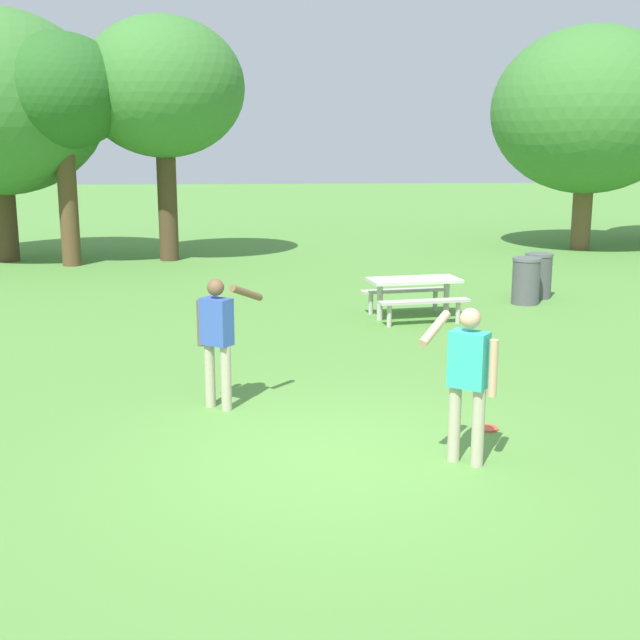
{
  "coord_description": "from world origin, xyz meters",
  "views": [
    {
      "loc": [
        -0.76,
        -8.07,
        3.24
      ],
      "look_at": [
        0.05,
        2.23,
        1.0
      ],
      "focal_mm": 45.7,
      "sensor_mm": 36.0,
      "label": 1
    }
  ],
  "objects_px": {
    "trash_can_beside_table": "(538,276)",
    "tree_far_right": "(163,89)",
    "person_catcher": "(218,333)",
    "tree_broad_center": "(61,94)",
    "trash_can_further_along": "(526,281)",
    "tree_slender_mid": "(589,111)",
    "person_thrower": "(468,374)",
    "picnic_table_near": "(414,289)",
    "frisbee": "(488,428)"
  },
  "relations": [
    {
      "from": "person_catcher",
      "to": "frisbee",
      "type": "xyz_separation_m",
      "value": [
        3.14,
        -1.04,
        -0.95
      ]
    },
    {
      "from": "trash_can_beside_table",
      "to": "trash_can_further_along",
      "type": "relative_size",
      "value": 1.0
    },
    {
      "from": "tree_broad_center",
      "to": "tree_slender_mid",
      "type": "distance_m",
      "value": 15.29
    },
    {
      "from": "trash_can_beside_table",
      "to": "tree_slender_mid",
      "type": "bearing_deg",
      "value": 62.58
    },
    {
      "from": "person_thrower",
      "to": "trash_can_further_along",
      "type": "distance_m",
      "value": 9.03
    },
    {
      "from": "person_thrower",
      "to": "tree_far_right",
      "type": "relative_size",
      "value": 0.25
    },
    {
      "from": "person_thrower",
      "to": "tree_broad_center",
      "type": "height_order",
      "value": "tree_broad_center"
    },
    {
      "from": "person_thrower",
      "to": "frisbee",
      "type": "xyz_separation_m",
      "value": [
        0.53,
        0.98,
        -0.95
      ]
    },
    {
      "from": "picnic_table_near",
      "to": "person_catcher",
      "type": "bearing_deg",
      "value": -124.06
    },
    {
      "from": "trash_can_further_along",
      "to": "picnic_table_near",
      "type": "bearing_deg",
      "value": -154.09
    },
    {
      "from": "trash_can_further_along",
      "to": "tree_broad_center",
      "type": "relative_size",
      "value": 0.16
    },
    {
      "from": "picnic_table_near",
      "to": "tree_slender_mid",
      "type": "distance_m",
      "value": 12.69
    },
    {
      "from": "tree_broad_center",
      "to": "trash_can_further_along",
      "type": "bearing_deg",
      "value": -30.76
    },
    {
      "from": "person_thrower",
      "to": "frisbee",
      "type": "bearing_deg",
      "value": 61.61
    },
    {
      "from": "person_catcher",
      "to": "tree_far_right",
      "type": "bearing_deg",
      "value": 98.36
    },
    {
      "from": "picnic_table_near",
      "to": "trash_can_beside_table",
      "type": "xyz_separation_m",
      "value": [
        3.07,
        1.9,
        -0.08
      ]
    },
    {
      "from": "picnic_table_near",
      "to": "tree_far_right",
      "type": "distance_m",
      "value": 10.79
    },
    {
      "from": "trash_can_beside_table",
      "to": "trash_can_further_along",
      "type": "bearing_deg",
      "value": -126.81
    },
    {
      "from": "trash_can_further_along",
      "to": "tree_slender_mid",
      "type": "height_order",
      "value": "tree_slender_mid"
    },
    {
      "from": "frisbee",
      "to": "trash_can_further_along",
      "type": "height_order",
      "value": "trash_can_further_along"
    },
    {
      "from": "trash_can_further_along",
      "to": "tree_far_right",
      "type": "xyz_separation_m",
      "value": [
        -7.99,
        7.11,
        4.23
      ]
    },
    {
      "from": "person_thrower",
      "to": "person_catcher",
      "type": "xyz_separation_m",
      "value": [
        -2.61,
        2.02,
        0.0
      ]
    },
    {
      "from": "trash_can_beside_table",
      "to": "tree_far_right",
      "type": "xyz_separation_m",
      "value": [
        -8.47,
        6.46,
        4.23
      ]
    },
    {
      "from": "picnic_table_near",
      "to": "trash_can_beside_table",
      "type": "bearing_deg",
      "value": 31.82
    },
    {
      "from": "trash_can_further_along",
      "to": "person_catcher",
      "type": "bearing_deg",
      "value": -133.53
    },
    {
      "from": "tree_slender_mid",
      "to": "person_thrower",
      "type": "bearing_deg",
      "value": -115.3
    },
    {
      "from": "trash_can_further_along",
      "to": "tree_slender_mid",
      "type": "bearing_deg",
      "value": 61.8
    },
    {
      "from": "frisbee",
      "to": "picnic_table_near",
      "type": "xyz_separation_m",
      "value": [
        0.29,
        6.12,
        0.55
      ]
    },
    {
      "from": "person_catcher",
      "to": "tree_broad_center",
      "type": "distance_m",
      "value": 13.85
    },
    {
      "from": "trash_can_beside_table",
      "to": "tree_far_right",
      "type": "height_order",
      "value": "tree_far_right"
    },
    {
      "from": "tree_broad_center",
      "to": "person_thrower",
      "type": "bearing_deg",
      "value": -64.02
    },
    {
      "from": "frisbee",
      "to": "tree_slender_mid",
      "type": "bearing_deg",
      "value": 64.9
    },
    {
      "from": "tree_far_right",
      "to": "tree_slender_mid",
      "type": "xyz_separation_m",
      "value": [
        12.58,
        1.45,
        -0.5
      ]
    },
    {
      "from": "person_catcher",
      "to": "tree_slender_mid",
      "type": "relative_size",
      "value": 0.24
    },
    {
      "from": "trash_can_further_along",
      "to": "tree_slender_mid",
      "type": "xyz_separation_m",
      "value": [
        4.59,
        8.56,
        3.73
      ]
    },
    {
      "from": "trash_can_further_along",
      "to": "trash_can_beside_table",
      "type": "bearing_deg",
      "value": 53.19
    },
    {
      "from": "frisbee",
      "to": "trash_can_beside_table",
      "type": "relative_size",
      "value": 0.25
    },
    {
      "from": "trash_can_beside_table",
      "to": "trash_can_further_along",
      "type": "distance_m",
      "value": 0.81
    },
    {
      "from": "frisbee",
      "to": "picnic_table_near",
      "type": "bearing_deg",
      "value": 87.27
    },
    {
      "from": "tree_broad_center",
      "to": "tree_far_right",
      "type": "distance_m",
      "value": 2.68
    },
    {
      "from": "tree_slender_mid",
      "to": "tree_broad_center",
      "type": "bearing_deg",
      "value": -171.39
    },
    {
      "from": "frisbee",
      "to": "tree_slender_mid",
      "type": "height_order",
      "value": "tree_slender_mid"
    },
    {
      "from": "person_thrower",
      "to": "tree_slender_mid",
      "type": "distance_m",
      "value": 18.98
    },
    {
      "from": "person_thrower",
      "to": "trash_can_further_along",
      "type": "bearing_deg",
      "value": 67.83
    },
    {
      "from": "person_thrower",
      "to": "person_catcher",
      "type": "relative_size",
      "value": 1.0
    },
    {
      "from": "frisbee",
      "to": "tree_far_right",
      "type": "height_order",
      "value": "tree_far_right"
    },
    {
      "from": "person_thrower",
      "to": "picnic_table_near",
      "type": "height_order",
      "value": "person_thrower"
    },
    {
      "from": "trash_can_further_along",
      "to": "tree_broad_center",
      "type": "bearing_deg",
      "value": 149.24
    },
    {
      "from": "frisbee",
      "to": "tree_far_right",
      "type": "xyz_separation_m",
      "value": [
        -5.12,
        14.48,
        4.7
      ]
    },
    {
      "from": "trash_can_further_along",
      "to": "tree_slender_mid",
      "type": "relative_size",
      "value": 0.14
    }
  ]
}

